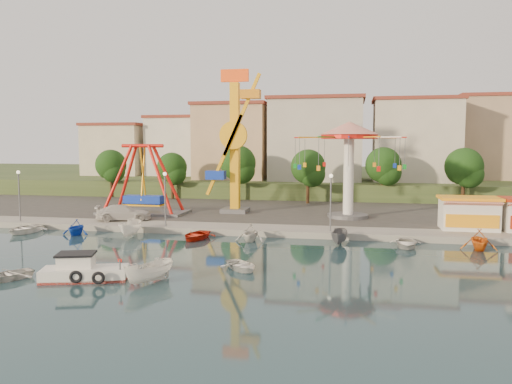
% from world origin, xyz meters
% --- Properties ---
extents(ground, '(200.00, 200.00, 0.00)m').
position_xyz_m(ground, '(0.00, 0.00, 0.00)').
color(ground, '#142E38').
rests_on(ground, ground).
extents(quay_deck, '(200.00, 100.00, 0.60)m').
position_xyz_m(quay_deck, '(0.00, 62.00, 0.30)').
color(quay_deck, '#9E998E').
rests_on(quay_deck, ground).
extents(asphalt_pad, '(90.00, 28.00, 0.01)m').
position_xyz_m(asphalt_pad, '(0.00, 30.00, 0.60)').
color(asphalt_pad, '#4C4944').
rests_on(asphalt_pad, quay_deck).
extents(hill_terrace, '(200.00, 60.00, 3.00)m').
position_xyz_m(hill_terrace, '(0.00, 67.00, 1.50)').
color(hill_terrace, '#384C26').
rests_on(hill_terrace, ground).
extents(pirate_ship_ride, '(10.00, 5.00, 8.00)m').
position_xyz_m(pirate_ship_ride, '(-13.71, 20.82, 4.39)').
color(pirate_ship_ride, '#59595E').
rests_on(pirate_ship_ride, quay_deck).
extents(kamikaze_tower, '(4.84, 3.10, 16.50)m').
position_xyz_m(kamikaze_tower, '(-3.31, 23.42, 8.56)').
color(kamikaze_tower, '#59595E').
rests_on(kamikaze_tower, quay_deck).
extents(wave_swinger, '(11.60, 11.60, 10.40)m').
position_xyz_m(wave_swinger, '(9.49, 21.94, 8.20)').
color(wave_swinger, '#59595E').
rests_on(wave_swinger, quay_deck).
extents(booth_left, '(5.40, 3.78, 3.08)m').
position_xyz_m(booth_left, '(20.67, 16.49, 2.16)').
color(booth_left, white).
rests_on(booth_left, quay_deck).
extents(lamp_post_0, '(0.14, 0.14, 5.00)m').
position_xyz_m(lamp_post_0, '(-24.00, 13.00, 3.10)').
color(lamp_post_0, '#59595E').
rests_on(lamp_post_0, quay_deck).
extents(lamp_post_1, '(0.14, 0.14, 5.00)m').
position_xyz_m(lamp_post_1, '(-8.00, 13.00, 3.10)').
color(lamp_post_1, '#59595E').
rests_on(lamp_post_1, quay_deck).
extents(lamp_post_2, '(0.14, 0.14, 5.00)m').
position_xyz_m(lamp_post_2, '(8.00, 13.00, 3.10)').
color(lamp_post_2, '#59595E').
rests_on(lamp_post_2, quay_deck).
extents(tree_0, '(4.60, 4.60, 7.19)m').
position_xyz_m(tree_0, '(-26.00, 36.98, 5.47)').
color(tree_0, '#382314').
rests_on(tree_0, quay_deck).
extents(tree_1, '(4.35, 4.35, 6.80)m').
position_xyz_m(tree_1, '(-16.00, 36.24, 5.20)').
color(tree_1, '#382314').
rests_on(tree_1, quay_deck).
extents(tree_2, '(5.02, 5.02, 7.85)m').
position_xyz_m(tree_2, '(-6.00, 35.81, 5.92)').
color(tree_2, '#382314').
rests_on(tree_2, quay_deck).
extents(tree_3, '(4.68, 4.68, 7.32)m').
position_xyz_m(tree_3, '(4.00, 34.36, 5.55)').
color(tree_3, '#382314').
rests_on(tree_3, quay_deck).
extents(tree_4, '(4.86, 4.86, 7.60)m').
position_xyz_m(tree_4, '(14.00, 37.35, 5.75)').
color(tree_4, '#382314').
rests_on(tree_4, quay_deck).
extents(tree_5, '(4.83, 4.83, 7.54)m').
position_xyz_m(tree_5, '(24.00, 35.54, 5.71)').
color(tree_5, '#382314').
rests_on(tree_5, quay_deck).
extents(building_0, '(9.26, 9.53, 11.87)m').
position_xyz_m(building_0, '(-33.37, 46.06, 8.93)').
color(building_0, beige).
rests_on(building_0, hill_terrace).
extents(building_1, '(12.33, 9.01, 8.63)m').
position_xyz_m(building_1, '(-21.33, 51.38, 7.32)').
color(building_1, silver).
rests_on(building_1, hill_terrace).
extents(building_2, '(11.95, 9.28, 11.23)m').
position_xyz_m(building_2, '(-8.19, 51.96, 8.62)').
color(building_2, tan).
rests_on(building_2, hill_terrace).
extents(building_3, '(12.59, 10.50, 9.20)m').
position_xyz_m(building_3, '(5.60, 48.80, 7.60)').
color(building_3, beige).
rests_on(building_3, hill_terrace).
extents(building_4, '(10.75, 9.23, 9.24)m').
position_xyz_m(building_4, '(19.07, 52.20, 7.62)').
color(building_4, beige).
rests_on(building_4, hill_terrace).
extents(building_5, '(12.77, 10.96, 11.21)m').
position_xyz_m(building_5, '(32.37, 50.33, 8.61)').
color(building_5, tan).
rests_on(building_5, hill_terrace).
extents(cabin_motorboat, '(5.60, 3.49, 1.84)m').
position_xyz_m(cabin_motorboat, '(-6.72, -4.51, 0.49)').
color(cabin_motorboat, white).
rests_on(cabin_motorboat, ground).
extents(rowboat_a, '(3.81, 3.90, 0.66)m').
position_xyz_m(rowboat_a, '(2.62, -0.20, 0.33)').
color(rowboat_a, white).
rests_on(rowboat_a, ground).
extents(rowboat_b, '(3.60, 3.97, 0.67)m').
position_xyz_m(rowboat_b, '(-11.43, -5.52, 0.34)').
color(rowboat_b, silver).
rests_on(rowboat_b, ground).
extents(skiff, '(2.96, 3.92, 1.43)m').
position_xyz_m(skiff, '(-2.27, -4.51, 0.71)').
color(skiff, white).
rests_on(skiff, ground).
extents(van, '(6.06, 4.18, 1.63)m').
position_xyz_m(van, '(-13.65, 15.54, 1.41)').
color(van, silver).
rests_on(van, quay_deck).
extents(moored_boat_0, '(3.43, 4.46, 0.86)m').
position_xyz_m(moored_boat_0, '(-21.18, 9.80, 0.43)').
color(moored_boat_0, white).
rests_on(moored_boat_0, ground).
extents(moored_boat_1, '(2.68, 3.04, 1.50)m').
position_xyz_m(moored_boat_1, '(-15.74, 9.80, 0.75)').
color(moored_boat_1, blue).
rests_on(moored_boat_1, ground).
extents(moored_boat_2, '(1.83, 4.11, 1.54)m').
position_xyz_m(moored_boat_2, '(-10.20, 9.80, 0.77)').
color(moored_boat_2, white).
rests_on(moored_boat_2, ground).
extents(moored_boat_3, '(3.33, 4.26, 0.81)m').
position_xyz_m(moored_boat_3, '(-3.87, 9.80, 0.40)').
color(moored_boat_3, red).
rests_on(moored_boat_3, ground).
extents(moored_boat_4, '(2.81, 3.19, 1.58)m').
position_xyz_m(moored_boat_4, '(1.16, 9.80, 0.79)').
color(moored_boat_4, silver).
rests_on(moored_boat_4, ground).
extents(moored_boat_5, '(1.61, 3.61, 1.36)m').
position_xyz_m(moored_boat_5, '(8.94, 9.80, 0.68)').
color(moored_boat_5, slate).
rests_on(moored_boat_5, ground).
extents(moored_boat_6, '(2.86, 3.84, 0.76)m').
position_xyz_m(moored_boat_6, '(14.40, 9.80, 0.38)').
color(moored_boat_6, silver).
rests_on(moored_boat_6, ground).
extents(moored_boat_7, '(3.25, 3.63, 1.73)m').
position_xyz_m(moored_boat_7, '(20.09, 9.80, 0.86)').
color(moored_boat_7, orange).
rests_on(moored_boat_7, ground).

